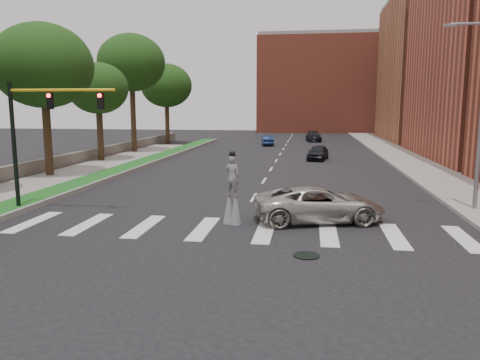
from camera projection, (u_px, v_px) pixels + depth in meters
ground_plane at (230, 237)px, 18.38m from camera, size 160.00×160.00×0.00m
grass_median at (136, 165)px, 39.56m from camera, size 2.00×60.00×0.25m
median_curb at (148, 165)px, 39.41m from camera, size 0.20×60.00×0.28m
sidewalk_left at (35, 184)px, 30.23m from camera, size 4.00×60.00×0.18m
sidewalk_right at (418, 163)px, 40.98m from camera, size 5.00×90.00×0.18m
stone_wall at (85, 156)px, 42.24m from camera, size 0.50×56.00×1.10m
manhole at (306, 255)px, 15.99m from camera, size 0.90×0.90×0.04m
building_far at (446, 71)px, 66.38m from camera, size 16.00×22.00×20.00m
building_backdrop at (326, 86)px, 92.29m from camera, size 26.00×14.00×18.00m
streetlight at (480, 110)px, 21.90m from camera, size 2.05×0.20×9.00m
traffic_signal at (36, 126)px, 22.07m from camera, size 5.30×0.23×6.20m
stilt_performer at (232, 195)px, 20.16m from camera, size 0.83×0.61×3.18m
suv_crossing at (319, 204)px, 20.68m from camera, size 6.15×3.90×1.58m
car_near at (318, 152)px, 44.26m from camera, size 2.35×4.39×1.42m
car_mid at (268, 141)px, 60.21m from camera, size 1.96×4.08×1.29m
car_far at (313, 136)px, 67.14m from camera, size 2.40×5.06×1.42m
tree_2 at (43, 66)px, 32.43m from camera, size 6.89×6.89×10.76m
tree_3 at (98, 89)px, 41.73m from camera, size 5.37×5.37×8.91m
tree_4 at (131, 63)px, 49.27m from camera, size 7.09×7.09×12.59m
tree_5 at (166, 86)px, 61.02m from camera, size 6.65×6.65×10.51m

